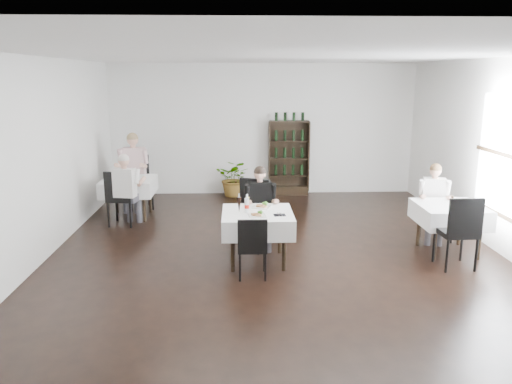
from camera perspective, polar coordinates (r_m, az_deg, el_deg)
room_shell at (r=7.16m, az=2.57°, el=3.36°), size 9.00×9.00×9.00m
wine_shelf at (r=11.56m, az=3.77°, el=3.82°), size 0.90×0.28×1.75m
main_table at (r=7.34m, az=0.16°, el=-3.43°), size 1.03×1.03×0.77m
left_table at (r=9.99m, az=-14.33°, el=0.62°), size 0.98×0.98×0.77m
right_table at (r=8.30m, az=21.25°, el=-2.39°), size 0.98×0.98×0.77m
potted_tree at (r=11.46m, az=-2.51°, el=1.61°), size 0.93×0.86×0.85m
main_chair_far at (r=7.99m, az=-0.49°, el=-1.99°), size 0.66×0.66×1.10m
main_chair_near at (r=6.78m, az=-0.42°, el=-5.96°), size 0.40×0.40×0.87m
left_chair_far at (r=10.70m, az=-13.27°, el=1.52°), size 0.64×0.64×1.09m
left_chair_near at (r=9.46m, az=-15.24°, el=-0.29°), size 0.53×0.54×1.04m
right_chair_far at (r=8.95m, az=19.82°, el=-1.67°), size 0.46×0.46×0.96m
right_chair_near at (r=7.64m, az=22.27°, el=-3.81°), size 0.51×0.52×1.08m
diner_main at (r=7.94m, az=0.51°, el=-1.05°), size 0.52×0.53×1.33m
diner_left_far at (r=10.51m, az=-13.87°, el=2.95°), size 0.60×0.60×1.59m
diner_left_near at (r=9.35m, az=-14.57°, el=0.84°), size 0.56×0.59×1.36m
diner_right_far at (r=8.77m, az=19.68°, el=-0.51°), size 0.54×0.57×1.31m
plate_far at (r=7.56m, az=0.71°, el=-1.63°), size 0.34×0.34×0.08m
plate_near at (r=7.10m, az=0.16°, el=-2.62°), size 0.27×0.27×0.07m
pilsner_dark at (r=7.27m, az=-1.95°, el=-1.45°), size 0.07×0.07×0.28m
pilsner_lager at (r=7.35m, az=-0.98°, el=-1.36°), size 0.06×0.06×0.26m
coke_bottle at (r=7.25m, az=-1.05°, el=-1.54°), size 0.07×0.07×0.27m
napkin_cutlery at (r=7.14m, az=2.71°, el=-2.63°), size 0.18×0.18×0.02m
pepper_mill at (r=8.41m, az=21.53°, el=-0.80°), size 0.05×0.05×0.11m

